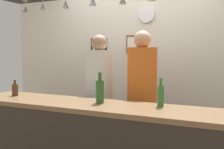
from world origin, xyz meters
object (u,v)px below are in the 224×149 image
at_px(person_right_orange_shirt, 142,90).
at_px(picture_frame_crest, 132,44).
at_px(bottle_beer_brown_stubby, 15,90).
at_px(picture_frame_caricature, 99,49).
at_px(person_left_white_patterned_shirt, 99,89).
at_px(bottle_champagne_green, 100,91).
at_px(bottle_beer_green_import, 161,95).
at_px(wall_clock, 147,15).

height_order(person_right_orange_shirt, picture_frame_crest, same).
height_order(bottle_beer_brown_stubby, picture_frame_caricature, picture_frame_caricature).
xyz_separation_m(person_left_white_patterned_shirt, bottle_beer_brown_stubby, (-0.75, -0.64, 0.03)).
bearing_deg(bottle_champagne_green, bottle_beer_green_import, 9.16).
bearing_deg(bottle_beer_brown_stubby, person_right_orange_shirt, 26.37).
height_order(person_left_white_patterned_shirt, picture_frame_crest, picture_frame_crest).
distance_m(person_left_white_patterned_shirt, person_right_orange_shirt, 0.55).
bearing_deg(person_right_orange_shirt, picture_frame_crest, 117.81).
bearing_deg(picture_frame_caricature, person_left_white_patterned_shirt, -62.64).
bearing_deg(picture_frame_crest, wall_clock, -1.67).
relative_size(bottle_beer_green_import, picture_frame_crest, 1.00).
distance_m(person_right_orange_shirt, wall_clock, 1.21).
relative_size(picture_frame_caricature, wall_clock, 1.55).
distance_m(bottle_beer_brown_stubby, wall_clock, 2.01).
relative_size(person_left_white_patterned_shirt, bottle_beer_green_import, 6.45).
bearing_deg(bottle_beer_green_import, bottle_beer_brown_stubby, -176.08).
xyz_separation_m(bottle_champagne_green, picture_frame_crest, (-0.15, 1.35, 0.49)).
xyz_separation_m(person_right_orange_shirt, wall_clock, (-0.17, 0.72, 0.96)).
relative_size(person_left_white_patterned_shirt, bottle_beer_brown_stubby, 9.32).
height_order(person_left_white_patterned_shirt, person_right_orange_shirt, person_right_orange_shirt).
height_order(bottle_champagne_green, bottle_beer_green_import, bottle_champagne_green).
xyz_separation_m(person_left_white_patterned_shirt, bottle_beer_green_import, (0.90, -0.53, 0.07)).
distance_m(bottle_beer_green_import, picture_frame_crest, 1.54).
height_order(person_left_white_patterned_shirt, picture_frame_caricature, same).
xyz_separation_m(bottle_champagne_green, bottle_beer_brown_stubby, (-1.07, -0.02, -0.05)).
xyz_separation_m(person_right_orange_shirt, picture_frame_crest, (-0.38, 0.73, 0.55)).
relative_size(bottle_champagne_green, picture_frame_crest, 1.15).
distance_m(bottle_champagne_green, bottle_beer_green_import, 0.58).
height_order(person_left_white_patterned_shirt, bottle_beer_brown_stubby, person_left_white_patterned_shirt).
relative_size(picture_frame_crest, wall_clock, 1.18).
distance_m(person_right_orange_shirt, bottle_beer_green_import, 0.63).
distance_m(bottle_beer_brown_stubby, bottle_beer_green_import, 1.65).
distance_m(person_left_white_patterned_shirt, picture_frame_caricature, 0.96).
relative_size(bottle_beer_brown_stubby, picture_frame_crest, 0.69).
bearing_deg(person_left_white_patterned_shirt, wall_clock, 62.23).
bearing_deg(person_right_orange_shirt, picture_frame_caricature, 141.87).
distance_m(picture_frame_caricature, wall_clock, 0.90).
bearing_deg(bottle_beer_green_import, wall_clock, 112.36).
relative_size(person_right_orange_shirt, bottle_champagne_green, 5.70).
height_order(bottle_champagne_green, wall_clock, wall_clock).
relative_size(bottle_champagne_green, picture_frame_caricature, 0.88).
xyz_separation_m(person_left_white_patterned_shirt, picture_frame_caricature, (-0.38, 0.73, 0.50)).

